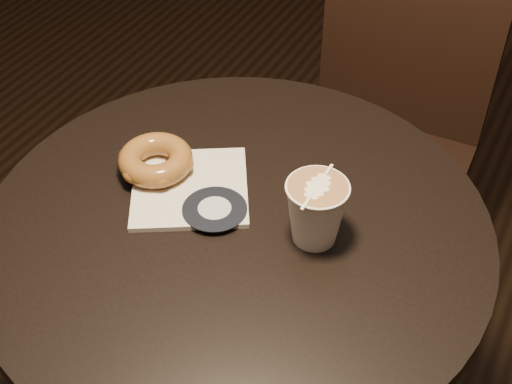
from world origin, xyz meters
TOP-DOWN VIEW (x-y plane):
  - cafe_table at (0.00, 0.00)m, footprint 0.70×0.70m
  - chair at (0.02, 0.64)m, footprint 0.39×0.39m
  - pastry_bag at (-0.09, 0.02)m, footprint 0.22×0.22m
  - doughnut at (-0.15, 0.03)m, footprint 0.11×0.11m
  - latte_cup at (0.11, 0.02)m, footprint 0.08×0.08m

SIDE VIEW (x-z plane):
  - chair at x=0.02m, z-range 0.06..1.01m
  - cafe_table at x=0.00m, z-range 0.18..0.93m
  - pastry_bag at x=-0.09m, z-range 0.75..0.76m
  - doughnut at x=-0.15m, z-range 0.76..0.79m
  - latte_cup at x=0.11m, z-range 0.75..0.84m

